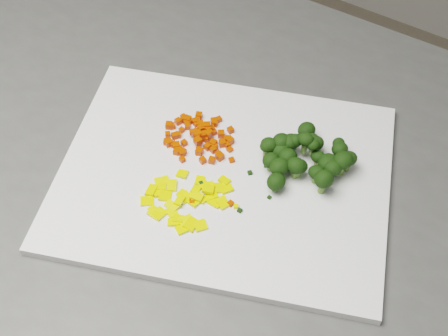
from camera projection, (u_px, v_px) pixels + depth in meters
The scene contains 159 objects.
counter_block at pixel (228, 318), 1.15m from camera, with size 1.04×0.73×0.90m, color #484946.
cutting_board at pixel (224, 176), 0.78m from camera, with size 0.41×0.32×0.01m, color white.
carrot_pile at pixel (198, 132), 0.81m from camera, with size 0.09×0.09×0.03m, color #C12A02, non-canonical shape.
pepper_pile at pixel (190, 194), 0.75m from camera, with size 0.11×0.11×0.01m, color yellow, non-canonical shape.
broccoli_pile at pixel (305, 153), 0.77m from camera, with size 0.11×0.11×0.05m, color black, non-canonical shape.
carrot_cube_0 at pixel (214, 121), 0.83m from camera, with size 0.01×0.01×0.01m, color #C12A02.
carrot_cube_1 at pixel (202, 127), 0.82m from camera, with size 0.01×0.01×0.01m, color #C12A02.
carrot_cube_2 at pixel (219, 119), 0.83m from camera, with size 0.01×0.01×0.01m, color #C12A02.
carrot_cube_3 at pixel (214, 132), 0.82m from camera, with size 0.01×0.01×0.01m, color #C12A02.
carrot_cube_4 at pixel (201, 124), 0.83m from camera, with size 0.01×0.01×0.01m, color #C12A02.
carrot_cube_5 at pixel (184, 119), 0.83m from camera, with size 0.01×0.01×0.01m, color #C12A02.
carrot_cube_6 at pixel (227, 145), 0.80m from camera, with size 0.01×0.01×0.01m, color #C12A02.
carrot_cube_7 at pixel (208, 134), 0.81m from camera, with size 0.01×0.01×0.01m, color #C12A02.
carrot_cube_8 at pixel (198, 134), 0.80m from camera, with size 0.01×0.01×0.01m, color #C12A02.
carrot_cube_9 at pixel (220, 156), 0.79m from camera, with size 0.01×0.01×0.01m, color #C12A02.
carrot_cube_10 at pixel (176, 146), 0.80m from camera, with size 0.01×0.01×0.01m, color #C12A02.
carrot_cube_11 at pixel (199, 151), 0.80m from camera, with size 0.01×0.01×0.01m, color #C12A02.
carrot_cube_12 at pixel (203, 132), 0.82m from camera, with size 0.01×0.01×0.01m, color #C12A02.
carrot_cube_13 at pixel (196, 132), 0.82m from camera, with size 0.01×0.01×0.01m, color #C12A02.
carrot_cube_14 at pixel (212, 160), 0.79m from camera, with size 0.01×0.01×0.01m, color #C12A02.
carrot_cube_15 at pixel (179, 149), 0.80m from camera, with size 0.01×0.01×0.01m, color #C12A02.
carrot_cube_16 at pixel (230, 141), 0.81m from camera, with size 0.01×0.01×0.01m, color #C12A02.
carrot_cube_17 at pixel (227, 139), 0.81m from camera, with size 0.01×0.01×0.01m, color #C12A02.
carrot_cube_18 at pixel (199, 116), 0.84m from camera, with size 0.01×0.01×0.01m, color #C12A02.
carrot_cube_19 at pixel (198, 136), 0.80m from camera, with size 0.01×0.01×0.01m, color #C12A02.
carrot_cube_20 at pixel (187, 123), 0.83m from camera, with size 0.01×0.01×0.01m, color #C12A02.
carrot_cube_21 at pixel (196, 124), 0.83m from camera, with size 0.01×0.01×0.01m, color #C12A02.
carrot_cube_22 at pixel (174, 136), 0.81m from camera, with size 0.01×0.01×0.01m, color #C12A02.
carrot_cube_23 at pixel (206, 138), 0.81m from camera, with size 0.01×0.01×0.01m, color #C12A02.
carrot_cube_24 at pixel (230, 130), 0.82m from camera, with size 0.01×0.01×0.01m, color #C12A02.
carrot_cube_25 at pixel (189, 122), 0.83m from camera, with size 0.01×0.01×0.01m, color #C12A02.
carrot_cube_26 at pixel (169, 125), 0.82m from camera, with size 0.01×0.01×0.01m, color #C12A02.
carrot_cube_27 at pixel (203, 160), 0.79m from camera, with size 0.01×0.01×0.01m, color #C12A02.
carrot_cube_28 at pixel (219, 119), 0.83m from camera, with size 0.01×0.01×0.01m, color #C12A02.
carrot_cube_29 at pixel (197, 119), 0.83m from camera, with size 0.01×0.01×0.01m, color #C12A02.
carrot_cube_30 at pixel (218, 154), 0.79m from camera, with size 0.01×0.01×0.01m, color #C12A02.
carrot_cube_31 at pixel (188, 119), 0.83m from camera, with size 0.01×0.01×0.01m, color #C12A02.
carrot_cube_32 at pixel (207, 126), 0.81m from camera, with size 0.01×0.01×0.01m, color #C12A02.
carrot_cube_33 at pixel (213, 150), 0.80m from camera, with size 0.01×0.01×0.01m, color #C12A02.
carrot_cube_34 at pixel (168, 134), 0.82m from camera, with size 0.01×0.01×0.01m, color #C12A02.
carrot_cube_35 at pixel (187, 126), 0.82m from camera, with size 0.01×0.01×0.01m, color #C12A02.
carrot_cube_36 at pixel (203, 127), 0.82m from camera, with size 0.01×0.01×0.01m, color #C12A02.
carrot_cube_37 at pixel (173, 144), 0.80m from camera, with size 0.01×0.01×0.01m, color #C12A02.
carrot_cube_38 at pixel (182, 153), 0.79m from camera, with size 0.01×0.01×0.01m, color #C12A02.
carrot_cube_39 at pixel (214, 123), 0.83m from camera, with size 0.01×0.01×0.01m, color #C12A02.
carrot_cube_40 at pixel (221, 134), 0.81m from camera, with size 0.01×0.01×0.01m, color #C12A02.
carrot_cube_41 at pixel (195, 133), 0.81m from camera, with size 0.01×0.01×0.01m, color #C12A02.
carrot_cube_42 at pixel (169, 143), 0.80m from camera, with size 0.01×0.01×0.01m, color #C12A02.
carrot_cube_43 at pixel (214, 124), 0.83m from camera, with size 0.01×0.01×0.01m, color #C12A02.
carrot_cube_44 at pixel (204, 135), 0.81m from camera, with size 0.01×0.01×0.01m, color #C12A02.
carrot_cube_45 at pixel (178, 121), 0.83m from camera, with size 0.01×0.01×0.01m, color #C12A02.
carrot_cube_46 at pixel (215, 147), 0.80m from camera, with size 0.01×0.01×0.01m, color #C12A02.
carrot_cube_47 at pixel (201, 128), 0.81m from camera, with size 0.01×0.01×0.01m, color #C12A02.
carrot_cube_48 at pixel (199, 151), 0.80m from camera, with size 0.01×0.01×0.01m, color #C12A02.
carrot_cube_49 at pixel (222, 143), 0.80m from camera, with size 0.01×0.01×0.01m, color #C12A02.
carrot_cube_50 at pixel (213, 143), 0.80m from camera, with size 0.01×0.01×0.01m, color #C12A02.
carrot_cube_51 at pixel (178, 135), 0.81m from camera, with size 0.01×0.01×0.01m, color #C12A02.
carrot_cube_52 at pixel (211, 129), 0.82m from camera, with size 0.01×0.01×0.01m, color #C12A02.
carrot_cube_53 at pixel (200, 140), 0.81m from camera, with size 0.01×0.01×0.01m, color #C12A02.
carrot_cube_54 at pixel (208, 129), 0.81m from camera, with size 0.01×0.01×0.01m, color #C12A02.
carrot_cube_55 at pixel (177, 151), 0.80m from camera, with size 0.01×0.01×0.01m, color #C12A02.
carrot_cube_56 at pixel (195, 121), 0.83m from camera, with size 0.01×0.01×0.01m, color #C12A02.
carrot_cube_57 at pixel (182, 130), 0.82m from camera, with size 0.01×0.01×0.01m, color #C12A02.
carrot_cube_58 at pixel (206, 138), 0.81m from camera, with size 0.01×0.01×0.01m, color #C12A02.
carrot_cube_59 at pixel (207, 147), 0.80m from camera, with size 0.01×0.01×0.01m, color #C12A02.
carrot_cube_60 at pixel (183, 152), 0.80m from camera, with size 0.01×0.01×0.01m, color #C12A02.
carrot_cube_61 at pixel (166, 142), 0.81m from camera, with size 0.01×0.01×0.01m, color #C12A02.
carrot_cube_62 at pixel (198, 141), 0.80m from camera, with size 0.01×0.01×0.01m, color #C12A02.
carrot_cube_63 at pixel (184, 143), 0.81m from camera, with size 0.01×0.01×0.01m, color #C12A02.
carrot_cube_64 at pixel (210, 133), 0.81m from camera, with size 0.01×0.01×0.01m, color #C12A02.
carrot_cube_65 at pixel (192, 132), 0.81m from camera, with size 0.01×0.01×0.01m, color #C12A02.
carrot_cube_66 at pixel (184, 117), 0.83m from camera, with size 0.01×0.01×0.01m, color #C12A02.
carrot_cube_67 at pixel (172, 126), 0.82m from camera, with size 0.01×0.01×0.01m, color #C12A02.
carrot_cube_68 at pixel (203, 126), 0.81m from camera, with size 0.01×0.01×0.01m, color #C12A02.
carrot_cube_69 at pixel (182, 160), 0.79m from camera, with size 0.01×0.01×0.01m, color #C12A02.
pepper_chunk_0 at pixel (193, 201), 0.75m from camera, with size 0.02×0.01×0.00m, color yellow.
pepper_chunk_1 at pixel (159, 214), 0.74m from camera, with size 0.02×0.01×0.00m, color yellow.
pepper_chunk_2 at pixel (162, 181), 0.77m from camera, with size 0.02×0.01×0.00m, color yellow.
pepper_chunk_3 at pixel (208, 189), 0.76m from camera, with size 0.01×0.01×0.00m, color yellow.
pepper_chunk_4 at pixel (195, 195), 0.76m from camera, with size 0.02×0.01×0.00m, color yellow.
pepper_chunk_5 at pixel (191, 224), 0.73m from camera, with size 0.02×0.01×0.00m, color yellow.
pepper_chunk_6 at pixel (165, 196), 0.75m from camera, with size 0.01×0.01×0.00m, color yellow.
pepper_chunk_7 at pixel (172, 212), 0.74m from camera, with size 0.01×0.01×0.00m, color yellow.
pepper_chunk_8 at pixel (172, 186), 0.76m from camera, with size 0.01×0.02×0.00m, color yellow.
pepper_chunk_9 at pixel (181, 229), 0.72m from camera, with size 0.01×0.01×0.00m, color yellow.
pepper_chunk_10 at pixel (158, 192), 0.76m from camera, with size 0.01×0.01×0.00m, color yellow.
pepper_chunk_11 at pixel (186, 221), 0.73m from camera, with size 0.02×0.01×0.00m, color yellow.
pepper_chunk_12 at pixel (147, 201), 0.75m from camera, with size 0.01×0.02×0.00m, color yellow.
pepper_chunk_13 at pixel (185, 197), 0.75m from camera, with size 0.01×0.02×0.00m, color yellow.
pepper_chunk_14 at pixel (222, 200), 0.75m from camera, with size 0.01×0.01×0.00m, color yellow.
pepper_chunk_15 at pixel (174, 222), 0.73m from camera, with size 0.01×0.01×0.00m, color yellow.
pepper_chunk_16 at pixel (197, 196), 0.75m from camera, with size 0.01×0.01×0.00m, color yellow.
pepper_chunk_17 at pixel (227, 189), 0.76m from camera, with size 0.01×0.02×0.00m, color yellow.
pepper_chunk_18 at pixel (187, 221), 0.73m from camera, with size 0.01×0.01×0.00m, color yellow.
pepper_chunk_19 at pixel (183, 194), 0.76m from camera, with size 0.01×0.01×0.00m, color yellow.
pepper_chunk_20 at pixel (223, 204), 0.75m from camera, with size 0.01×0.01×0.00m, color yellow.
pepper_chunk_21 at pixel (211, 197), 0.75m from camera, with size 0.02×0.01×0.00m, color yellow.
pepper_chunk_22 at pixel (152, 190), 0.76m from camera, with size 0.02×0.01×0.00m, color yellow.
pepper_chunk_23 at pixel (180, 200), 0.75m from camera, with size 0.01×0.01×0.00m, color yellow.
pepper_chunk_24 at pixel (155, 212), 0.74m from camera, with size 0.02×0.01×0.00m, color yellow.
pepper_chunk_25 at pixel (216, 201), 0.75m from camera, with size 0.02×0.02×0.00m, color yellow.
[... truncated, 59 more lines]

